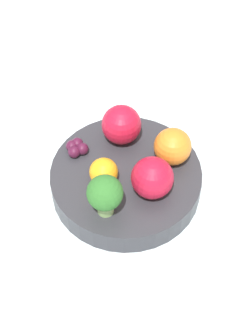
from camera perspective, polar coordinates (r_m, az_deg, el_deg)
ground_plane at (r=0.78m, az=-0.00°, el=-2.93°), size 6.00×6.00×0.00m
table_surface at (r=0.77m, az=-0.00°, el=-2.50°), size 1.20×1.20×0.02m
bowl at (r=0.75m, az=-0.00°, el=-1.29°), size 0.20×0.20×0.04m
broccoli at (r=0.67m, az=-2.16°, el=-2.67°), size 0.04×0.04×0.06m
apple_red at (r=0.70m, az=2.69°, el=-1.00°), size 0.05×0.05×0.05m
apple_green at (r=0.76m, az=-0.47°, el=4.43°), size 0.05×0.05×0.05m
orange_front at (r=0.72m, az=-2.28°, el=-0.40°), size 0.04×0.04×0.04m
orange_back at (r=0.74m, az=4.76°, el=2.19°), size 0.05×0.05×0.05m
grape_cluster at (r=0.76m, az=-5.06°, el=2.08°), size 0.03×0.03×0.02m
spoon at (r=0.70m, az=10.40°, el=-10.90°), size 0.05×0.07×0.01m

